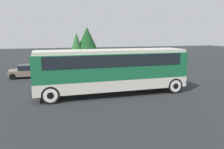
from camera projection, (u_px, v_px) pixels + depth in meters
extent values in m
plane|color=#26282B|center=(112.00, 94.00, 16.27)|extent=(120.00, 120.00, 0.00)
cube|color=silver|center=(112.00, 83.00, 16.11)|extent=(11.05, 2.42, 0.78)
cube|color=#19663D|center=(112.00, 65.00, 15.88)|extent=(11.05, 2.42, 1.81)
cube|color=black|center=(112.00, 59.00, 15.80)|extent=(9.72, 2.46, 0.82)
cube|color=beige|center=(112.00, 51.00, 15.70)|extent=(10.82, 2.23, 0.22)
cube|color=#19663D|center=(176.00, 66.00, 17.45)|extent=(0.36, 2.32, 2.07)
cylinder|color=black|center=(175.00, 86.00, 16.43)|extent=(1.15, 0.28, 1.15)
cylinder|color=silver|center=(175.00, 86.00, 16.43)|extent=(0.90, 0.30, 0.90)
cylinder|color=black|center=(175.00, 86.00, 16.43)|extent=(0.44, 0.32, 0.44)
cylinder|color=black|center=(160.00, 80.00, 18.51)|extent=(1.15, 0.28, 1.15)
cylinder|color=silver|center=(160.00, 80.00, 18.51)|extent=(0.90, 0.30, 0.90)
cylinder|color=black|center=(160.00, 80.00, 18.51)|extent=(0.44, 0.32, 0.44)
cylinder|color=black|center=(50.00, 95.00, 13.88)|extent=(1.15, 0.28, 1.15)
cylinder|color=silver|center=(50.00, 95.00, 13.88)|extent=(0.90, 0.30, 0.90)
cylinder|color=black|center=(50.00, 95.00, 13.88)|extent=(0.44, 0.32, 0.44)
cylinder|color=black|center=(50.00, 87.00, 15.95)|extent=(1.15, 0.28, 1.15)
cylinder|color=silver|center=(50.00, 87.00, 15.95)|extent=(0.90, 0.30, 0.90)
cylinder|color=black|center=(50.00, 87.00, 15.95)|extent=(0.44, 0.32, 0.44)
cube|color=#BCBCC1|center=(118.00, 74.00, 21.47)|extent=(4.41, 1.79, 0.56)
cube|color=black|center=(117.00, 69.00, 21.32)|extent=(2.29, 1.61, 0.51)
cylinder|color=black|center=(138.00, 77.00, 21.24)|extent=(0.65, 0.22, 0.65)
cylinder|color=black|center=(138.00, 77.00, 21.24)|extent=(0.25, 0.26, 0.25)
cylinder|color=black|center=(132.00, 74.00, 22.76)|extent=(0.65, 0.22, 0.65)
cylinder|color=black|center=(132.00, 74.00, 22.76)|extent=(0.25, 0.26, 0.25)
cylinder|color=black|center=(103.00, 79.00, 20.25)|extent=(0.65, 0.22, 0.65)
cylinder|color=black|center=(103.00, 79.00, 20.25)|extent=(0.25, 0.26, 0.25)
cylinder|color=black|center=(99.00, 76.00, 21.76)|extent=(0.65, 0.22, 0.65)
cylinder|color=black|center=(99.00, 76.00, 21.76)|extent=(0.25, 0.26, 0.25)
cube|color=#7A6B5B|center=(34.00, 72.00, 22.74)|extent=(4.71, 1.86, 0.57)
cube|color=black|center=(31.00, 67.00, 22.59)|extent=(2.45, 1.67, 0.50)
cylinder|color=black|center=(53.00, 74.00, 22.53)|extent=(0.62, 0.22, 0.62)
cylinder|color=black|center=(53.00, 74.00, 22.53)|extent=(0.24, 0.26, 0.24)
cylinder|color=black|center=(52.00, 72.00, 24.11)|extent=(0.62, 0.22, 0.62)
cylinder|color=black|center=(52.00, 72.00, 24.11)|extent=(0.24, 0.26, 0.24)
cylinder|color=black|center=(13.00, 77.00, 21.44)|extent=(0.62, 0.22, 0.62)
cylinder|color=black|center=(13.00, 77.00, 21.44)|extent=(0.24, 0.26, 0.24)
cylinder|color=black|center=(15.00, 74.00, 23.02)|extent=(0.62, 0.22, 0.62)
cylinder|color=black|center=(15.00, 74.00, 23.02)|extent=(0.24, 0.26, 0.24)
cube|color=silver|center=(108.00, 69.00, 24.85)|extent=(4.10, 1.89, 0.60)
cube|color=black|center=(106.00, 64.00, 24.70)|extent=(2.13, 1.70, 0.53)
cylinder|color=black|center=(123.00, 71.00, 24.53)|extent=(0.66, 0.22, 0.66)
cylinder|color=black|center=(123.00, 71.00, 24.53)|extent=(0.25, 0.26, 0.25)
cylinder|color=black|center=(118.00, 69.00, 26.14)|extent=(0.66, 0.22, 0.66)
cylinder|color=black|center=(118.00, 69.00, 26.14)|extent=(0.25, 0.26, 0.25)
cylinder|color=black|center=(96.00, 72.00, 23.63)|extent=(0.66, 0.22, 0.66)
cylinder|color=black|center=(96.00, 72.00, 23.63)|extent=(0.25, 0.26, 0.25)
cylinder|color=black|center=(92.00, 70.00, 25.25)|extent=(0.66, 0.22, 0.66)
cylinder|color=black|center=(92.00, 70.00, 25.25)|extent=(0.25, 0.26, 0.25)
cylinder|color=brown|center=(77.00, 56.00, 38.64)|extent=(0.28, 0.28, 1.41)
cone|color=#28602D|center=(77.00, 42.00, 38.22)|extent=(2.18, 2.18, 3.29)
cylinder|color=brown|center=(87.00, 54.00, 39.59)|extent=(0.28, 0.28, 1.90)
cone|color=#19471E|center=(87.00, 38.00, 39.07)|extent=(3.54, 3.54, 3.84)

